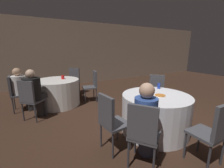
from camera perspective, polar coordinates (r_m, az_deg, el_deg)
ground_plane at (r=3.38m, az=15.81°, el=-15.72°), size 16.00×16.00×0.00m
wall_back at (r=7.19m, az=-12.11°, el=11.34°), size 16.00×0.06×2.80m
table_near at (r=3.12m, az=16.09°, el=-10.66°), size 1.30×1.30×0.75m
table_far at (r=4.63m, az=-19.95°, el=-3.03°), size 1.23×1.23×0.75m
chair_near_west at (r=2.37m, az=-0.61°, el=-12.99°), size 0.44×0.44×0.95m
chair_near_south at (r=2.49m, az=34.40°, el=-14.10°), size 0.40×0.41×0.95m
chair_near_southwest at (r=2.09m, az=11.81°, el=-17.10°), size 0.56×0.56×0.95m
chair_near_northeast at (r=4.07m, az=16.54°, el=-2.17°), size 0.57×0.57×0.95m
chair_far_northeast at (r=5.46m, az=-14.45°, el=1.83°), size 0.56×0.56×0.95m
chair_far_southwest at (r=3.81m, az=-28.82°, el=-4.33°), size 0.57×0.57×0.95m
chair_far_west at (r=4.57m, az=-32.98°, el=-2.11°), size 0.42×0.41×0.95m
chair_far_east at (r=4.68m, az=-7.47°, el=0.27°), size 0.47×0.46×0.95m
person_black_shirt at (r=3.91m, az=-27.33°, el=-3.07°), size 0.50×0.51×1.17m
person_white_shirt at (r=4.55m, az=-30.95°, el=-1.62°), size 0.51×0.35×1.14m
person_blue_shirt at (r=2.22m, az=12.86°, el=-14.31°), size 0.46×0.43×1.19m
pizza_plate_near at (r=2.97m, az=17.86°, el=-4.16°), size 0.23×0.23×0.02m
soda_can_red at (r=3.11m, az=12.14°, el=-2.02°), size 0.07×0.07×0.12m
soda_can_blue at (r=3.47m, az=17.40°, el=-0.71°), size 0.07×0.07×0.12m
cup_far at (r=4.59m, az=-18.23°, el=2.47°), size 0.09×0.09×0.11m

